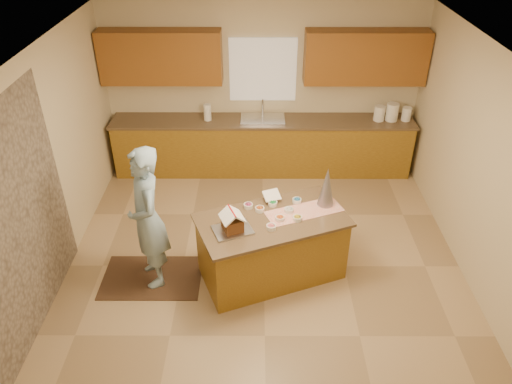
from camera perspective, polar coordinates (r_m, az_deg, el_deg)
floor at (r=6.36m, az=0.91°, el=-8.58°), size 5.50×5.50×0.00m
ceiling at (r=5.00m, az=1.18°, el=15.31°), size 5.50×5.50×0.00m
wall_back at (r=8.04m, az=0.79°, el=12.04°), size 5.50×5.50×0.00m
wall_left at (r=6.06m, az=-23.36°, el=1.79°), size 5.50×5.50×0.00m
wall_right at (r=6.13m, az=25.12°, el=1.69°), size 5.50×5.50×0.00m
stone_accent at (r=5.50m, az=-25.75°, el=-3.42°), size 0.00×2.50×2.50m
window_curtain at (r=7.91m, az=0.81°, el=13.99°), size 1.05×0.03×1.00m
back_counter_base at (r=8.14m, az=0.76°, el=5.29°), size 4.80×0.60×0.88m
back_counter_top at (r=7.94m, az=0.78°, el=8.23°), size 4.85×0.63×0.04m
upper_cabinet_left at (r=7.83m, az=-11.01°, el=15.14°), size 1.85×0.35×0.80m
upper_cabinet_right at (r=7.86m, az=12.61°, el=15.03°), size 1.85×0.35×0.80m
sink at (r=7.94m, az=0.78°, el=8.17°), size 0.70×0.45×0.12m
faucet at (r=8.04m, az=0.78°, el=9.80°), size 0.03×0.03×0.28m
island_base at (r=5.99m, az=1.83°, el=-6.55°), size 1.84×1.38×0.81m
island_top at (r=5.73m, az=1.91°, el=-3.29°), size 1.94×1.47×0.04m
table_runner at (r=5.87m, az=5.63°, el=-2.24°), size 0.98×0.64×0.01m
baking_tray at (r=5.54m, az=-2.73°, el=-4.42°), size 0.51×0.45×0.02m
cookbook at (r=5.98m, az=1.83°, el=-0.39°), size 0.25×0.22×0.09m
tinsel_tree at (r=5.89m, az=8.21°, el=0.61°), size 0.26×0.26×0.51m
rug at (r=6.32m, az=-11.96°, el=-9.67°), size 1.21×0.79×0.01m
boy at (r=5.75m, az=-12.48°, el=-3.05°), size 0.64×0.76×1.79m
canister_a at (r=8.11m, az=14.13°, el=8.86°), size 0.17×0.17×0.24m
canister_b at (r=8.15m, az=15.53°, el=8.94°), size 0.19×0.19×0.28m
canister_c at (r=8.23m, az=17.08°, el=8.66°), size 0.15×0.15×0.22m
paper_towel at (r=7.91m, az=-5.66°, el=9.19°), size 0.12×0.12×0.26m
gingerbread_house at (r=5.47m, az=-2.76°, el=-3.52°), size 0.33×0.33×0.26m
candy_bowls at (r=5.80m, az=2.44°, el=-2.27°), size 0.70×0.65×0.05m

